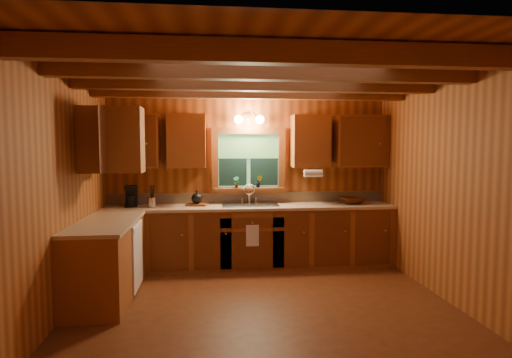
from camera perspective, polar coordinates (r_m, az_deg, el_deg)
The scene contains 20 objects.
room at distance 4.55m, azimuth 1.07°, elevation -1.41°, with size 4.20×4.20×4.20m.
ceiling_beams at distance 4.58m, azimuth 1.09°, elevation 13.57°, with size 4.20×2.54×0.18m.
base_cabinets at distance 5.92m, azimuth -5.31°, elevation -8.58°, with size 4.20×2.22×0.86m.
countertop at distance 5.84m, azimuth -5.21°, elevation -4.26°, with size 4.20×2.24×0.04m.
backsplash at distance 6.44m, azimuth -1.03°, elevation -2.54°, with size 4.20×0.02×0.16m, color tan.
dishwasher_panel at distance 5.41m, azimuth -15.77°, elevation -9.99°, with size 0.02×0.60×0.80m, color white.
upper_cabinets at distance 5.91m, azimuth -6.12°, elevation 5.16°, with size 4.19×1.77×0.78m.
window at distance 6.38m, azimuth -1.02°, elevation 2.34°, with size 1.12×0.08×1.00m.
window_sill at distance 6.36m, azimuth -0.98°, elevation -1.36°, with size 1.06×0.14×0.04m, color brown.
wall_sconce at distance 6.27m, azimuth -0.93°, elevation 8.11°, with size 0.45×0.21×0.17m.
paper_towel_roll at distance 6.21m, azimuth 7.75°, elevation 0.77°, with size 0.11×0.11×0.27m, color white.
dish_towel at distance 5.91m, azimuth -0.48°, elevation -7.70°, with size 0.18×0.01×0.30m, color white.
sink at distance 6.18m, azimuth -0.79°, elevation -3.99°, with size 0.82×0.48×0.43m.
coffee_maker at distance 6.30m, azimuth -16.62°, elevation -2.25°, with size 0.17×0.22×0.30m.
utensil_crock at distance 6.16m, azimuth -13.96°, elevation -3.01°, with size 0.11×0.11×0.32m.
cutting_board at distance 6.22m, azimuth -8.04°, elevation -3.46°, with size 0.30×0.21×0.03m, color #5D2D14.
teakettle at distance 6.20m, azimuth -8.05°, elevation -2.62°, with size 0.16×0.16×0.20m.
wicker_basket at distance 6.52m, azimuth 12.88°, elevation -2.84°, with size 0.40×0.40×0.10m, color #48230C.
potted_plant_left at distance 6.31m, azimuth -2.70°, elevation -0.43°, with size 0.09×0.06×0.18m, color #5D2D14.
potted_plant_right at distance 6.37m, azimuth 0.37°, elevation -0.35°, with size 0.10×0.08×0.18m, color #5D2D14.
Camera 1 is at (-0.56, -4.49, 1.76)m, focal length 29.48 mm.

